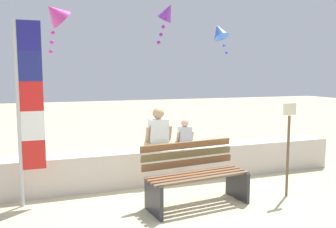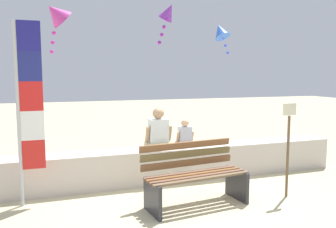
# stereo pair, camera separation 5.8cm
# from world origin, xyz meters

# --- Properties ---
(ground_plane) EXTENTS (40.00, 40.00, 0.00)m
(ground_plane) POSITION_xyz_m (0.00, 0.00, 0.00)
(ground_plane) COLOR #C2B88F
(seawall_ledge) EXTENTS (6.74, 0.52, 0.59)m
(seawall_ledge) POSITION_xyz_m (0.00, 1.02, 0.29)
(seawall_ledge) COLOR beige
(seawall_ledge) RESTS_ON ground
(park_bench) EXTENTS (1.56, 0.77, 0.88)m
(park_bench) POSITION_xyz_m (0.06, -0.20, 0.41)
(park_bench) COLOR brown
(park_bench) RESTS_ON ground
(person_adult) EXTENTS (0.47, 0.35, 0.72)m
(person_adult) POSITION_xyz_m (-0.10, 1.03, 0.87)
(person_adult) COLOR tan
(person_adult) RESTS_ON seawall_ledge
(person_child) EXTENTS (0.33, 0.24, 0.50)m
(person_child) POSITION_xyz_m (0.40, 1.03, 0.78)
(person_child) COLOR brown
(person_child) RESTS_ON seawall_ledge
(flag_banner) EXTENTS (0.36, 0.05, 2.62)m
(flag_banner) POSITION_xyz_m (-2.18, 0.55, 1.47)
(flag_banner) COLOR #B7B7BC
(flag_banner) RESTS_ON ground
(kite_magenta) EXTENTS (0.69, 0.73, 1.06)m
(kite_magenta) POSITION_xyz_m (-1.70, 2.62, 3.06)
(kite_magenta) COLOR #DB3D9E
(kite_blue) EXTENTS (0.60, 0.63, 0.83)m
(kite_blue) POSITION_xyz_m (2.33, 3.43, 2.97)
(kite_blue) COLOR blue
(kite_purple) EXTENTS (0.63, 0.60, 1.00)m
(kite_purple) POSITION_xyz_m (0.75, 2.99, 3.28)
(kite_purple) COLOR purple
(sign_post) EXTENTS (0.24, 0.04, 1.45)m
(sign_post) POSITION_xyz_m (1.53, -0.37, 0.85)
(sign_post) COLOR brown
(sign_post) RESTS_ON ground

